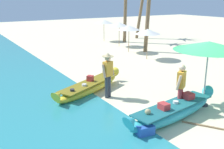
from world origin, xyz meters
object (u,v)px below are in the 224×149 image
(boat_yellow_midground, at_px, (90,87))
(cooler_box, at_px, (145,131))
(person_tourist_customer, at_px, (181,86))
(boat_cyan_foreground, at_px, (173,111))
(paddle, at_px, (215,128))
(patio_umbrella_large, at_px, (209,46))
(person_vendor_hatted, at_px, (108,72))

(boat_yellow_midground, xyz_separation_m, cooler_box, (-0.33, -4.05, -0.08))
(boat_yellow_midground, relative_size, person_tourist_customer, 2.33)
(boat_yellow_midground, distance_m, person_tourist_customer, 3.80)
(boat_cyan_foreground, bearing_deg, paddle, -60.35)
(cooler_box, xyz_separation_m, paddle, (2.12, -0.72, -0.15))
(patio_umbrella_large, bearing_deg, boat_yellow_midground, 130.72)
(boat_cyan_foreground, relative_size, patio_umbrella_large, 1.74)
(cooler_box, bearing_deg, paddle, -11.20)
(boat_yellow_midground, bearing_deg, cooler_box, -94.63)
(boat_yellow_midground, relative_size, cooler_box, 7.98)
(cooler_box, bearing_deg, boat_yellow_midground, 92.78)
(person_vendor_hatted, distance_m, patio_umbrella_large, 3.75)
(boat_cyan_foreground, xyz_separation_m, cooler_box, (-1.48, -0.41, -0.11))
(boat_cyan_foreground, bearing_deg, cooler_box, -164.35)
(paddle, bearing_deg, person_vendor_hatted, 109.92)
(person_vendor_hatted, bearing_deg, patio_umbrella_large, -44.95)
(person_vendor_hatted, relative_size, person_tourist_customer, 1.07)
(person_tourist_customer, height_order, patio_umbrella_large, patio_umbrella_large)
(paddle, bearing_deg, cooler_box, 161.38)
(boat_yellow_midground, height_order, person_vendor_hatted, person_vendor_hatted)
(person_vendor_hatted, height_order, person_tourist_customer, person_vendor_hatted)
(person_vendor_hatted, bearing_deg, boat_yellow_midground, 113.78)
(boat_cyan_foreground, distance_m, patio_umbrella_large, 2.60)
(person_vendor_hatted, height_order, paddle, person_vendor_hatted)
(boat_cyan_foreground, distance_m, boat_yellow_midground, 3.82)
(person_vendor_hatted, height_order, cooler_box, person_vendor_hatted)
(patio_umbrella_large, relative_size, paddle, 1.69)
(boat_yellow_midground, relative_size, patio_umbrella_large, 1.61)
(boat_cyan_foreground, relative_size, boat_yellow_midground, 1.08)
(patio_umbrella_large, xyz_separation_m, paddle, (-1.11, -1.40, -2.16))
(boat_yellow_midground, distance_m, cooler_box, 4.07)
(cooler_box, distance_m, paddle, 2.24)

